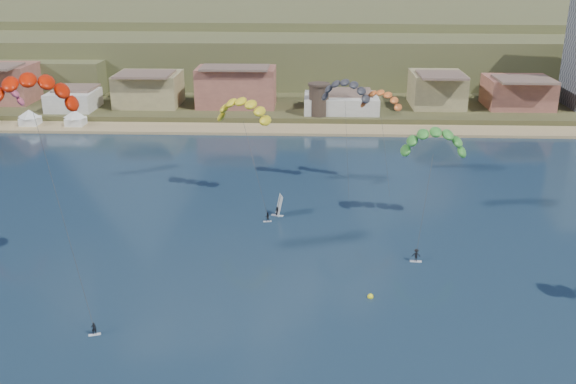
{
  "coord_description": "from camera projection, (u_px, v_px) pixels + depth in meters",
  "views": [
    {
      "loc": [
        3.49,
        -57.41,
        42.65
      ],
      "look_at": [
        0.0,
        32.0,
        10.0
      ],
      "focal_mm": 40.86,
      "sensor_mm": 36.0,
      "label": 1
    }
  ],
  "objects": [
    {
      "name": "buoy",
      "position": [
        370.0,
        297.0,
        86.22
      ],
      "size": [
        0.8,
        0.8,
        0.8
      ],
      "color": "#FFF91A",
      "rests_on": "ground"
    },
    {
      "name": "beach",
      "position": [
        299.0,
        129.0,
        168.06
      ],
      "size": [
        2200.0,
        12.0,
        0.9
      ],
      "color": "tan",
      "rests_on": "ground"
    },
    {
      "name": "kitesurfer_red",
      "position": [
        29.0,
        87.0,
        79.4
      ],
      "size": [
        15.82,
        16.09,
        31.34
      ],
      "color": "silver",
      "rests_on": "ground"
    },
    {
      "name": "town",
      "position": [
        157.0,
        86.0,
        181.88
      ],
      "size": [
        400.0,
        24.0,
        12.0
      ],
      "color": "silver",
      "rests_on": "ground"
    },
    {
      "name": "beach_tents",
      "position": [
        5.0,
        113.0,
        169.66
      ],
      "size": [
        43.4,
        6.4,
        5.0
      ],
      "color": "white",
      "rests_on": "ground"
    },
    {
      "name": "kitesurfer_yellow",
      "position": [
        243.0,
        107.0,
        116.46
      ],
      "size": [
        11.48,
        16.33,
        21.4
      ],
      "color": "silver",
      "rests_on": "ground"
    },
    {
      "name": "windsurfer",
      "position": [
        278.0,
        209.0,
        112.79
      ],
      "size": [
        2.19,
        2.42,
        3.75
      ],
      "color": "silver",
      "rests_on": "ground"
    },
    {
      "name": "distant_kite_orange",
      "position": [
        381.0,
        96.0,
        122.93
      ],
      "size": [
        8.94,
        7.2,
        20.11
      ],
      "color": "#262626",
      "rests_on": "ground"
    },
    {
      "name": "kitesurfer_green",
      "position": [
        434.0,
        138.0,
        105.94
      ],
      "size": [
        11.33,
        18.71,
        20.57
      ],
      "color": "silver",
      "rests_on": "ground"
    },
    {
      "name": "watchtower",
      "position": [
        319.0,
        99.0,
        173.29
      ],
      "size": [
        5.82,
        5.82,
        8.6
      ],
      "color": "#47382D",
      "rests_on": "ground"
    },
    {
      "name": "foothills",
      "position": [
        358.0,
        36.0,
        282.93
      ],
      "size": [
        940.0,
        210.0,
        18.0
      ],
      "color": "brown",
      "rests_on": "ground"
    },
    {
      "name": "land",
      "position": [
        311.0,
        3.0,
        594.32
      ],
      "size": [
        2200.0,
        900.0,
        4.0
      ],
      "color": "brown",
      "rests_on": "ground"
    },
    {
      "name": "distant_kite_dark",
      "position": [
        345.0,
        87.0,
        121.17
      ],
      "size": [
        10.23,
        7.14,
        22.33
      ],
      "color": "#262626",
      "rests_on": "ground"
    }
  ]
}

